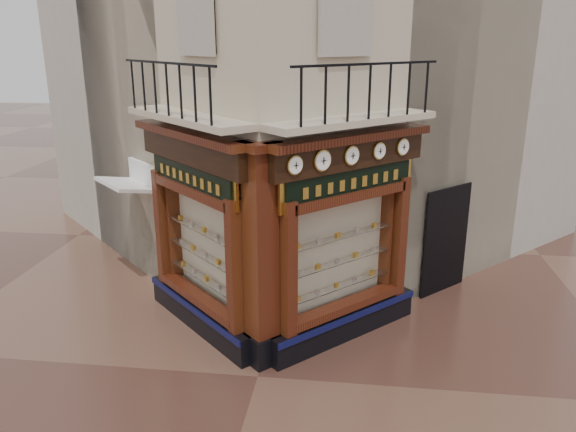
% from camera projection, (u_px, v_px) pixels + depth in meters
% --- Properties ---
extents(ground, '(80.00, 80.00, 0.00)m').
position_uv_depth(ground, '(258.00, 377.00, 9.63)').
color(ground, '#4C2D23').
rests_on(ground, ground).
extents(main_building, '(11.31, 11.31, 12.00)m').
position_uv_depth(main_building, '(298.00, 19.00, 13.64)').
color(main_building, beige).
rests_on(main_building, ground).
extents(neighbour_left, '(11.31, 11.31, 11.00)m').
position_uv_depth(neighbour_left, '(223.00, 40.00, 16.43)').
color(neighbour_left, '#BDB2A4').
rests_on(neighbour_left, ground).
extents(neighbour_right, '(11.31, 11.31, 11.00)m').
position_uv_depth(neighbour_right, '(394.00, 40.00, 15.84)').
color(neighbour_right, '#BDB2A4').
rests_on(neighbour_right, ground).
extents(shopfront_left, '(2.86, 2.86, 3.98)m').
position_uv_depth(shopfront_left, '(198.00, 235.00, 10.68)').
color(shopfront_left, black).
rests_on(shopfront_left, ground).
extents(shopfront_right, '(2.86, 2.86, 3.98)m').
position_uv_depth(shopfront_right, '(346.00, 241.00, 10.35)').
color(shopfront_right, black).
rests_on(shopfront_right, ground).
extents(corner_pilaster, '(0.85, 0.85, 3.98)m').
position_uv_depth(corner_pilaster, '(261.00, 260.00, 9.51)').
color(corner_pilaster, black).
rests_on(corner_pilaster, ground).
extents(balcony, '(5.94, 2.97, 1.03)m').
position_uv_depth(balcony, '(269.00, 118.00, 9.76)').
color(balcony, beige).
rests_on(balcony, ground).
extents(clock_a, '(0.26, 0.26, 0.32)m').
position_uv_depth(clock_a, '(295.00, 165.00, 8.91)').
color(clock_a, '#A88738').
rests_on(clock_a, ground).
extents(clock_b, '(0.29, 0.29, 0.37)m').
position_uv_depth(clock_b, '(322.00, 160.00, 9.25)').
color(clock_b, '#A88738').
rests_on(clock_b, ground).
extents(clock_c, '(0.28, 0.28, 0.34)m').
position_uv_depth(clock_c, '(352.00, 156.00, 9.65)').
color(clock_c, '#A88738').
rests_on(clock_c, ground).
extents(clock_d, '(0.26, 0.26, 0.32)m').
position_uv_depth(clock_d, '(379.00, 151.00, 10.05)').
color(clock_d, '#A88738').
rests_on(clock_d, ground).
extents(clock_e, '(0.26, 0.26, 0.32)m').
position_uv_depth(clock_e, '(403.00, 147.00, 10.42)').
color(clock_e, '#A88738').
rests_on(clock_e, ground).
extents(awning, '(1.66, 1.66, 0.24)m').
position_uv_depth(awning, '(134.00, 285.00, 13.20)').
color(awning, white).
rests_on(awning, ground).
extents(signboard_left, '(2.22, 2.22, 0.59)m').
position_uv_depth(signboard_left, '(191.00, 178.00, 10.30)').
color(signboard_left, gold).
rests_on(signboard_left, ground).
extents(signboard_right, '(2.30, 2.30, 0.62)m').
position_uv_depth(signboard_right, '(351.00, 183.00, 9.95)').
color(signboard_right, gold).
rests_on(signboard_right, ground).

